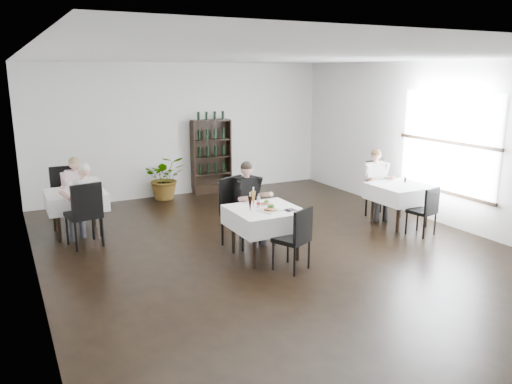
{
  "coord_description": "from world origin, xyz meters",
  "views": [
    {
      "loc": [
        -3.78,
        -6.41,
        2.79
      ],
      "look_at": [
        -0.35,
        0.2,
        0.99
      ],
      "focal_mm": 35.0,
      "sensor_mm": 36.0,
      "label": 1
    }
  ],
  "objects_px": {
    "main_table": "(265,218)",
    "diner_main": "(249,196)",
    "wine_shelf": "(211,157)",
    "potted_tree": "(165,177)"
  },
  "relations": [
    {
      "from": "wine_shelf",
      "to": "potted_tree",
      "type": "xyz_separation_m",
      "value": [
        -1.16,
        -0.11,
        -0.35
      ]
    },
    {
      "from": "main_table",
      "to": "wine_shelf",
      "type": "bearing_deg",
      "value": 78.22
    },
    {
      "from": "main_table",
      "to": "diner_main",
      "type": "bearing_deg",
      "value": 83.52
    },
    {
      "from": "main_table",
      "to": "potted_tree",
      "type": "distance_m",
      "value": 4.21
    },
    {
      "from": "wine_shelf",
      "to": "potted_tree",
      "type": "height_order",
      "value": "wine_shelf"
    },
    {
      "from": "diner_main",
      "to": "main_table",
      "type": "bearing_deg",
      "value": -96.48
    },
    {
      "from": "main_table",
      "to": "diner_main",
      "type": "distance_m",
      "value": 0.72
    },
    {
      "from": "main_table",
      "to": "potted_tree",
      "type": "height_order",
      "value": "potted_tree"
    },
    {
      "from": "wine_shelf",
      "to": "main_table",
      "type": "relative_size",
      "value": 1.7
    },
    {
      "from": "wine_shelf",
      "to": "main_table",
      "type": "xyz_separation_m",
      "value": [
        -0.9,
        -4.31,
        -0.23
      ]
    }
  ]
}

